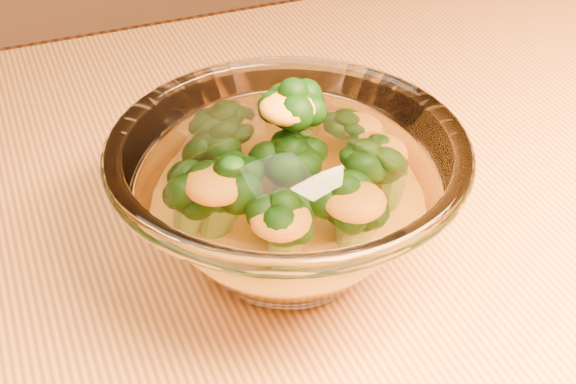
# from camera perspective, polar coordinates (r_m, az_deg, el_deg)

# --- Properties ---
(glass_bowl) EXTENTS (0.21, 0.21, 0.09)m
(glass_bowl) POSITION_cam_1_polar(r_m,az_deg,el_deg) (0.47, 0.00, -0.44)
(glass_bowl) COLOR white
(glass_bowl) RESTS_ON table
(cheese_sauce) EXTENTS (0.11, 0.11, 0.03)m
(cheese_sauce) POSITION_cam_1_polar(r_m,az_deg,el_deg) (0.48, 0.00, -2.27)
(cheese_sauce) COLOR #FFA115
(cheese_sauce) RESTS_ON glass_bowl
(broccoli_heap) EXTENTS (0.13, 0.14, 0.08)m
(broccoli_heap) POSITION_cam_1_polar(r_m,az_deg,el_deg) (0.47, -0.53, 1.51)
(broccoli_heap) COLOR black
(broccoli_heap) RESTS_ON cheese_sauce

